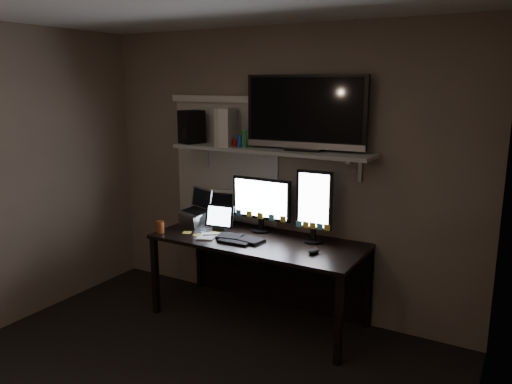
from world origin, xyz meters
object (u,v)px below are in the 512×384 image
Objects in this scene: monitor_portrait at (314,206)px; desk at (265,255)px; speaker at (192,127)px; cup at (160,227)px; keyboard at (240,238)px; tablet at (220,218)px; monitor_landscape at (261,204)px; laptop at (195,208)px; game_console at (228,127)px; tv at (306,113)px; mouse at (314,251)px.

desk is at bearing -175.94° from monitor_portrait.
speaker reaches higher than monitor_portrait.
cup is 0.33× the size of speaker.
tablet is (-0.30, 0.15, 0.10)m from keyboard.
tablet is at bearing 151.93° from keyboard.
monitor_landscape reaches higher than laptop.
tablet is 0.82× the size of laptop.
cup is at bearing -151.50° from game_console.
tv is (1.16, 0.49, 1.00)m from cup.
game_console is at bearing 176.76° from monitor_portrait.
keyboard is 1.29× the size of laptop.
monitor_landscape is (-0.09, 0.10, 0.42)m from desk.
desk is 0.63m from mouse.
mouse is at bearing 10.09° from laptop.
game_console is at bearing 170.33° from mouse.
speaker is at bearing -176.41° from monitor_landscape.
tv is (0.43, 0.33, 1.04)m from keyboard.
game_console is at bearing 73.46° from tablet.
keyboard is 3.90× the size of mouse.
tv is (0.40, 0.02, 0.81)m from monitor_landscape.
game_console reaches higher than monitor_landscape.
desk is at bearing -24.08° from game_console.
monitor_landscape is 1.88× the size of speaker.
mouse is 1.41m from cup.
mouse is 1.00m from tablet.
mouse is 1.64m from speaker.
laptop reaches higher than cup.
monitor_landscape is at bearing 82.74° from keyboard.
tablet is (-0.86, -0.11, -0.19)m from monitor_portrait.
game_console is (-0.72, -0.06, -0.14)m from tv.
game_console is 1.10× the size of speaker.
laptop is (-1.27, 0.19, 0.14)m from mouse.
tablet is at bearing -175.47° from monitor_portrait.
monitor_landscape is at bearing -8.99° from game_console.
speaker is (-0.09, 0.09, 0.74)m from laptop.
tablet is at bearing -172.45° from desk.
mouse reaches higher than keyboard.
desk is 6.01× the size of speaker.
monitor_portrait is at bearing 22.69° from laptop.
cup is 0.10× the size of tv.
monitor_portrait is at bearing -33.28° from tv.
monitor_landscape is 5.23× the size of mouse.
monitor_portrait is 0.41m from mouse.
game_console is at bearing -173.00° from monitor_landscape.
desk is 5.46× the size of game_console.
tablet is at bearing 1.83° from speaker.
keyboard is at bearing -2.84° from speaker.
desk is 6.71× the size of tablet.
speaker is at bearing 157.32° from keyboard.
mouse is at bearing 7.01° from speaker.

